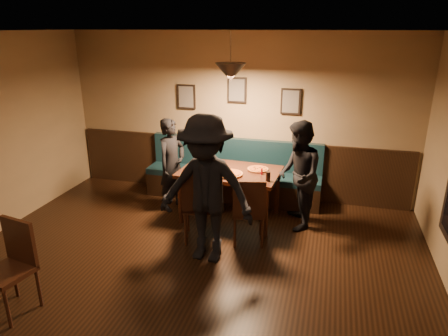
# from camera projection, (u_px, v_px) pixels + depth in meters

# --- Properties ---
(floor) EXTENTS (7.00, 7.00, 0.00)m
(floor) POSITION_uv_depth(u_px,v_px,m) (157.00, 318.00, 4.16)
(floor) COLOR black
(floor) RESTS_ON ground
(ceiling) EXTENTS (7.00, 7.00, 0.00)m
(ceiling) POSITION_uv_depth(u_px,v_px,m) (138.00, 33.00, 3.23)
(ceiling) COLOR silver
(ceiling) RESTS_ON ground
(wall_back) EXTENTS (6.00, 0.00, 6.00)m
(wall_back) POSITION_uv_depth(u_px,v_px,m) (237.00, 116.00, 6.88)
(wall_back) COLOR #8C704F
(wall_back) RESTS_ON ground
(wainscot) EXTENTS (5.88, 0.06, 1.00)m
(wainscot) POSITION_uv_depth(u_px,v_px,m) (236.00, 166.00, 7.15)
(wainscot) COLOR black
(wainscot) RESTS_ON ground
(booth_bench) EXTENTS (3.00, 0.60, 1.00)m
(booth_bench) POSITION_uv_depth(u_px,v_px,m) (232.00, 171.00, 6.90)
(booth_bench) COLOR #0F232D
(booth_bench) RESTS_ON ground
(picture_left) EXTENTS (0.32, 0.04, 0.42)m
(picture_left) POSITION_uv_depth(u_px,v_px,m) (186.00, 97.00, 6.97)
(picture_left) COLOR black
(picture_left) RESTS_ON wall_back
(picture_center) EXTENTS (0.32, 0.04, 0.42)m
(picture_center) POSITION_uv_depth(u_px,v_px,m) (237.00, 90.00, 6.70)
(picture_center) COLOR black
(picture_center) RESTS_ON wall_back
(picture_right) EXTENTS (0.32, 0.04, 0.42)m
(picture_right) POSITION_uv_depth(u_px,v_px,m) (291.00, 101.00, 6.53)
(picture_right) COLOR black
(picture_right) RESTS_ON wall_back
(pendant_lamp) EXTENTS (0.44, 0.44, 0.25)m
(pendant_lamp) POSITION_uv_depth(u_px,v_px,m) (231.00, 72.00, 5.60)
(pendant_lamp) COLOR black
(pendant_lamp) RESTS_ON ceiling
(dining_table) EXTENTS (1.54, 1.04, 0.79)m
(dining_table) POSITION_uv_depth(u_px,v_px,m) (230.00, 194.00, 6.21)
(dining_table) COLOR black
(dining_table) RESTS_ON floor
(chair_near_left) EXTENTS (0.57, 0.57, 1.06)m
(chair_near_left) POSITION_uv_depth(u_px,v_px,m) (201.00, 204.00, 5.56)
(chair_near_left) COLOR black
(chair_near_left) RESTS_ON floor
(chair_near_right) EXTENTS (0.52, 0.52, 0.97)m
(chair_near_right) POSITION_uv_depth(u_px,v_px,m) (249.00, 209.00, 5.49)
(chair_near_right) COLOR black
(chair_near_right) RESTS_ON floor
(diner_left) EXTENTS (0.52, 0.64, 1.51)m
(diner_left) POSITION_uv_depth(u_px,v_px,m) (172.00, 165.00, 6.46)
(diner_left) COLOR black
(diner_left) RESTS_ON floor
(diner_right) EXTENTS (0.76, 0.89, 1.61)m
(diner_right) POSITION_uv_depth(u_px,v_px,m) (298.00, 176.00, 5.83)
(diner_right) COLOR black
(diner_right) RESTS_ON floor
(diner_front) EXTENTS (1.27, 0.79, 1.90)m
(diner_front) POSITION_uv_depth(u_px,v_px,m) (206.00, 190.00, 4.95)
(diner_front) COLOR black
(diner_front) RESTS_ON floor
(pizza_a) EXTENTS (0.41, 0.41, 0.04)m
(pizza_a) POSITION_uv_depth(u_px,v_px,m) (204.00, 164.00, 6.31)
(pizza_a) COLOR orange
(pizza_a) RESTS_ON dining_table
(pizza_b) EXTENTS (0.50, 0.50, 0.04)m
(pizza_b) POSITION_uv_depth(u_px,v_px,m) (230.00, 174.00, 5.88)
(pizza_b) COLOR gold
(pizza_b) RESTS_ON dining_table
(pizza_c) EXTENTS (0.34, 0.34, 0.04)m
(pizza_c) POSITION_uv_depth(u_px,v_px,m) (258.00, 169.00, 6.09)
(pizza_c) COLOR #C05C24
(pizza_c) RESTS_ON dining_table
(soda_glass) EXTENTS (0.08, 0.08, 0.14)m
(soda_glass) POSITION_uv_depth(u_px,v_px,m) (268.00, 176.00, 5.65)
(soda_glass) COLOR black
(soda_glass) RESTS_ON dining_table
(tabasco_bottle) EXTENTS (0.03, 0.03, 0.11)m
(tabasco_bottle) POSITION_uv_depth(u_px,v_px,m) (262.00, 171.00, 5.89)
(tabasco_bottle) COLOR #9F0517
(tabasco_bottle) RESTS_ON dining_table
(napkin_a) EXTENTS (0.18, 0.18, 0.01)m
(napkin_a) POSITION_uv_depth(u_px,v_px,m) (197.00, 162.00, 6.46)
(napkin_a) COLOR #217C38
(napkin_a) RESTS_ON dining_table
(napkin_b) EXTENTS (0.16, 0.16, 0.01)m
(napkin_b) POSITION_uv_depth(u_px,v_px,m) (187.00, 173.00, 5.97)
(napkin_b) COLOR #217C3C
(napkin_b) RESTS_ON dining_table
(cutlery_set) EXTENTS (0.19, 0.05, 0.00)m
(cutlery_set) POSITION_uv_depth(u_px,v_px,m) (221.00, 179.00, 5.73)
(cutlery_set) COLOR silver
(cutlery_set) RESTS_ON dining_table
(cafe_chair_far) EXTENTS (0.51, 0.51, 0.99)m
(cafe_chair_far) POSITION_uv_depth(u_px,v_px,m) (7.00, 271.00, 4.10)
(cafe_chair_far) COLOR black
(cafe_chair_far) RESTS_ON floor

